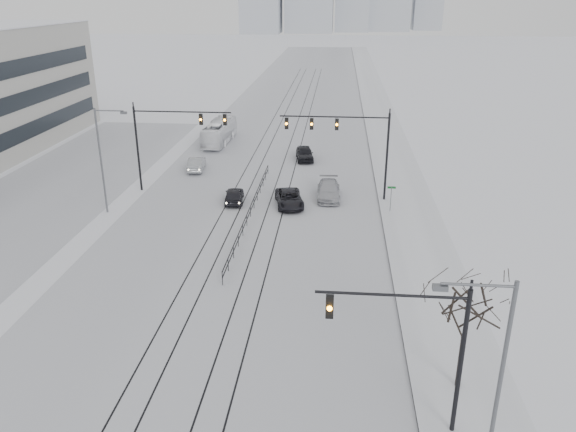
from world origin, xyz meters
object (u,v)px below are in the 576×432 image
object	(u,v)px
bare_tree	(468,307)
sedan_nb_far	(305,154)
sedan_sb_inner	(234,195)
box_truck	(219,132)
traffic_mast_near	(423,341)
sedan_nb_front	(289,199)
sedan_sb_outer	(196,164)
sedan_nb_right	(329,191)

from	to	relation	value
bare_tree	sedan_nb_far	xyz separation A→B (m)	(-9.73, 38.68, -3.72)
sedan_sb_inner	box_truck	size ratio (longest dim) A/B	0.40
traffic_mast_near	sedan_nb_front	distance (m)	28.28
sedan_nb_front	box_truck	bearing A→B (deg)	105.23
sedan_sb_outer	sedan_nb_far	size ratio (longest dim) A/B	0.97
traffic_mast_near	sedan_nb_front	bearing A→B (deg)	106.11
sedan_nb_right	sedan_nb_far	xyz separation A→B (m)	(-2.98, 12.44, 0.03)
sedan_sb_inner	sedan_nb_right	bearing A→B (deg)	-174.24
bare_tree	sedan_sb_outer	xyz separation A→B (m)	(-20.94, 33.69, -3.77)
bare_tree	sedan_nb_far	size ratio (longest dim) A/B	1.35
sedan_sb_outer	sedan_nb_far	bearing A→B (deg)	-162.50
sedan_sb_inner	box_truck	xyz separation A→B (m)	(-5.65, 21.03, 0.70)
sedan_nb_right	sedan_nb_front	bearing A→B (deg)	-147.54
sedan_sb_inner	sedan_nb_front	world-z (taller)	sedan_sb_inner
traffic_mast_near	bare_tree	distance (m)	3.85
sedan_sb_outer	sedan_nb_right	xyz separation A→B (m)	(14.19, -7.46, 0.02)
sedan_sb_inner	sedan_sb_outer	world-z (taller)	sedan_sb_outer
sedan_nb_front	box_truck	size ratio (longest dim) A/B	0.49
bare_tree	sedan_sb_outer	distance (m)	39.85
sedan_sb_outer	sedan_nb_right	size ratio (longest dim) A/B	0.86
bare_tree	sedan_nb_far	world-z (taller)	bare_tree
traffic_mast_near	sedan_sb_inner	xyz separation A→B (m)	(-12.79, 27.39, -3.88)
bare_tree	box_truck	world-z (taller)	bare_tree
sedan_nb_front	box_truck	world-z (taller)	box_truck
bare_tree	sedan_nb_far	distance (m)	40.06
bare_tree	sedan_nb_right	distance (m)	27.35
sedan_sb_inner	sedan_sb_outer	size ratio (longest dim) A/B	0.92
sedan_sb_outer	traffic_mast_near	bearing A→B (deg)	110.30
bare_tree	sedan_sb_inner	distance (m)	28.98
traffic_mast_near	sedan_nb_front	xyz separation A→B (m)	(-7.77, 26.91, -3.89)
box_truck	bare_tree	bearing A→B (deg)	116.51
sedan_sb_inner	bare_tree	bearing A→B (deg)	115.32
sedan_nb_front	sedan_nb_right	xyz separation A→B (m)	(3.43, 2.33, 0.06)
box_truck	sedan_nb_far	bearing A→B (deg)	150.65
sedan_nb_front	box_truck	distance (m)	24.01
sedan_sb_inner	sedan_sb_outer	bearing A→B (deg)	-64.97
sedan_sb_outer	bare_tree	bearing A→B (deg)	115.37
sedan_nb_far	box_truck	world-z (taller)	box_truck
bare_tree	sedan_nb_front	size ratio (longest dim) A/B	1.25
sedan_sb_outer	sedan_nb_far	world-z (taller)	sedan_nb_far
sedan_sb_inner	sedan_nb_front	distance (m)	5.04
sedan_nb_front	sedan_sb_outer	bearing A→B (deg)	126.55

